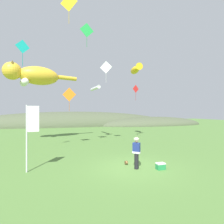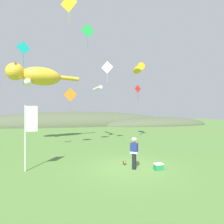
# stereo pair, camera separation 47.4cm
# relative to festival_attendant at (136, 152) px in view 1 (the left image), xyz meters

# --- Properties ---
(ground_plane) EXTENTS (120.00, 120.00, 0.00)m
(ground_plane) POSITION_rel_festival_attendant_xyz_m (-0.11, 0.23, -0.95)
(ground_plane) COLOR #517A38
(distant_hill_ridge) EXTENTS (56.93, 14.24, 6.62)m
(distant_hill_ridge) POSITION_rel_festival_attendant_xyz_m (4.08, 32.17, -0.95)
(distant_hill_ridge) COLOR #4C563D
(distant_hill_ridge) RESTS_ON ground
(festival_attendant) EXTENTS (0.48, 0.48, 1.77)m
(festival_attendant) POSITION_rel_festival_attendant_xyz_m (0.00, 0.00, 0.00)
(festival_attendant) COLOR black
(festival_attendant) RESTS_ON ground
(kite_spool) EXTENTS (0.13, 0.24, 0.24)m
(kite_spool) POSITION_rel_festival_attendant_xyz_m (-0.25, 0.91, -0.83)
(kite_spool) COLOR olive
(kite_spool) RESTS_ON ground
(picnic_cooler) EXTENTS (0.49, 0.33, 0.36)m
(picnic_cooler) POSITION_rel_festival_attendant_xyz_m (1.25, -0.49, -0.77)
(picnic_cooler) COLOR #268C4C
(picnic_cooler) RESTS_ON ground
(festival_banner_pole) EXTENTS (0.66, 0.08, 3.60)m
(festival_banner_pole) POSITION_rel_festival_attendant_xyz_m (-5.68, 1.27, 1.40)
(festival_banner_pole) COLOR silver
(festival_banner_pole) RESTS_ON ground
(kite_giant_cat) EXTENTS (7.42, 3.25, 2.32)m
(kite_giant_cat) POSITION_rel_festival_attendant_xyz_m (-6.64, 11.08, 6.15)
(kite_giant_cat) COLOR gold
(kite_fish_windsock) EXTENTS (1.38, 3.22, 0.96)m
(kite_fish_windsock) POSITION_rel_festival_attendant_xyz_m (4.88, 10.44, 7.46)
(kite_fish_windsock) COLOR gold
(kite_tube_streamer) EXTENTS (0.70, 2.95, 0.44)m
(kite_tube_streamer) POSITION_rel_festival_attendant_xyz_m (0.26, 12.35, 5.22)
(kite_tube_streamer) COLOR white
(kite_diamond_green) EXTENTS (1.30, 0.18, 2.21)m
(kite_diamond_green) POSITION_rel_festival_attendant_xyz_m (-1.68, 6.89, 9.74)
(kite_diamond_green) COLOR green
(kite_diamond_orange) EXTENTS (1.20, 0.46, 2.17)m
(kite_diamond_orange) POSITION_rel_festival_attendant_xyz_m (-3.21, 7.55, 3.86)
(kite_diamond_orange) COLOR orange
(kite_diamond_teal) EXTENTS (0.87, 0.44, 1.86)m
(kite_diamond_teal) POSITION_rel_festival_attendant_xyz_m (-6.59, 4.54, 6.83)
(kite_diamond_teal) COLOR #19BFBF
(kite_diamond_white) EXTENTS (1.02, 0.70, 2.13)m
(kite_diamond_white) POSITION_rel_festival_attendant_xyz_m (0.35, 7.67, 6.69)
(kite_diamond_white) COLOR white
(kite_diamond_red) EXTENTS (0.91, 0.33, 1.86)m
(kite_diamond_red) POSITION_rel_festival_attendant_xyz_m (4.58, 9.75, 4.97)
(kite_diamond_red) COLOR red
(kite_diamond_gold) EXTENTS (1.19, 0.71, 2.27)m
(kite_diamond_gold) POSITION_rel_festival_attendant_xyz_m (-3.45, 4.25, 10.37)
(kite_diamond_gold) COLOR yellow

